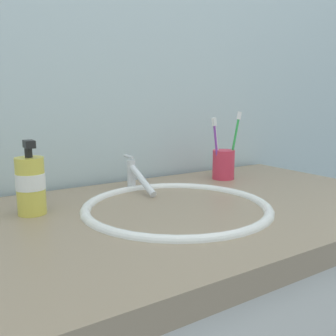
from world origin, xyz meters
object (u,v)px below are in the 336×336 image
at_px(toothbrush_cup, 223,165).
at_px(toothbrush_purple, 216,145).
at_px(faucet, 135,176).
at_px(toothbrush_white, 217,144).
at_px(soap_dispenser, 31,184).
at_px(toothbrush_green, 234,141).

height_order(toothbrush_cup, toothbrush_purple, toothbrush_purple).
relative_size(faucet, toothbrush_white, 0.90).
distance_m(faucet, toothbrush_purple, 0.28).
bearing_deg(toothbrush_purple, soap_dispenser, -174.77).
relative_size(toothbrush_green, toothbrush_white, 1.11).
distance_m(toothbrush_cup, toothbrush_purple, 0.08).
bearing_deg(soap_dispenser, toothbrush_white, 7.26).
bearing_deg(toothbrush_white, toothbrush_purple, -134.83).
xyz_separation_m(faucet, toothbrush_cup, (0.31, -0.01, 0.01)).
relative_size(toothbrush_green, soap_dispenser, 1.27).
relative_size(toothbrush_purple, toothbrush_green, 0.92).
bearing_deg(toothbrush_white, soap_dispenser, -172.74).
distance_m(toothbrush_cup, soap_dispenser, 0.60).
bearing_deg(toothbrush_green, toothbrush_cup, 147.82).
height_order(toothbrush_green, toothbrush_white, toothbrush_green).
bearing_deg(soap_dispenser, toothbrush_purple, 5.23).
xyz_separation_m(toothbrush_green, toothbrush_white, (-0.04, 0.03, -0.01)).
distance_m(faucet, toothbrush_green, 0.35).
distance_m(toothbrush_cup, toothbrush_green, 0.08).
bearing_deg(toothbrush_cup, toothbrush_white, 130.64).
height_order(toothbrush_purple, toothbrush_green, toothbrush_green).
xyz_separation_m(faucet, toothbrush_purple, (0.27, -0.02, 0.07)).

